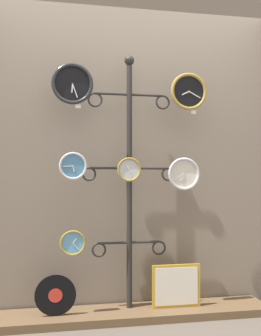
# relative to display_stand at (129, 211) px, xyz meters

# --- Properties ---
(ground_plane) EXTENTS (12.00, 12.00, 0.00)m
(ground_plane) POSITION_rel_display_stand_xyz_m (0.00, -0.41, -0.81)
(ground_plane) COLOR brown
(shop_wall) EXTENTS (4.40, 0.04, 2.80)m
(shop_wall) POSITION_rel_display_stand_xyz_m (0.00, 0.16, 0.59)
(shop_wall) COLOR gray
(shop_wall) RESTS_ON ground_plane
(low_shelf) EXTENTS (2.20, 0.36, 0.06)m
(low_shelf) POSITION_rel_display_stand_xyz_m (0.00, -0.06, -0.78)
(low_shelf) COLOR brown
(low_shelf) RESTS_ON ground_plane
(display_stand) EXTENTS (0.75, 0.35, 2.05)m
(display_stand) POSITION_rel_display_stand_xyz_m (0.00, 0.00, 0.00)
(display_stand) COLOR #282623
(display_stand) RESTS_ON ground_plane
(clock_top_left) EXTENTS (0.31, 0.04, 0.31)m
(clock_top_left) POSITION_rel_display_stand_xyz_m (-0.45, -0.08, 0.97)
(clock_top_left) COLOR black
(clock_top_right) EXTENTS (0.30, 0.04, 0.30)m
(clock_top_right) POSITION_rel_display_stand_xyz_m (0.46, -0.10, 0.95)
(clock_top_right) COLOR black
(clock_middle_left) EXTENTS (0.21, 0.04, 0.21)m
(clock_middle_left) POSITION_rel_display_stand_xyz_m (-0.45, -0.10, 0.35)
(clock_middle_left) COLOR #4C84B2
(clock_middle_center) EXTENTS (0.19, 0.04, 0.19)m
(clock_middle_center) POSITION_rel_display_stand_xyz_m (-0.02, -0.08, 0.33)
(clock_middle_center) COLOR silver
(clock_middle_right) EXTENTS (0.26, 0.04, 0.26)m
(clock_middle_right) POSITION_rel_display_stand_xyz_m (0.42, -0.08, 0.30)
(clock_middle_right) COLOR silver
(clock_bottom_left) EXTENTS (0.19, 0.04, 0.19)m
(clock_bottom_left) POSITION_rel_display_stand_xyz_m (-0.45, -0.10, -0.22)
(clock_bottom_left) COLOR #60A8DB
(vinyl_record) EXTENTS (0.30, 0.01, 0.30)m
(vinyl_record) POSITION_rel_display_stand_xyz_m (-0.57, -0.09, -0.60)
(vinyl_record) COLOR black
(vinyl_record) RESTS_ON low_shelf
(picture_frame) EXTENTS (0.39, 0.02, 0.33)m
(picture_frame) POSITION_rel_display_stand_xyz_m (0.36, -0.07, -0.58)
(picture_frame) COLOR gold
(picture_frame) RESTS_ON low_shelf
(price_tag_upper) EXTENTS (0.04, 0.00, 0.03)m
(price_tag_upper) POSITION_rel_display_stand_xyz_m (-0.41, -0.08, 0.81)
(price_tag_upper) COLOR white
(price_tag_mid) EXTENTS (0.04, 0.00, 0.03)m
(price_tag_mid) POSITION_rel_display_stand_xyz_m (0.50, -0.10, 0.79)
(price_tag_mid) COLOR white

